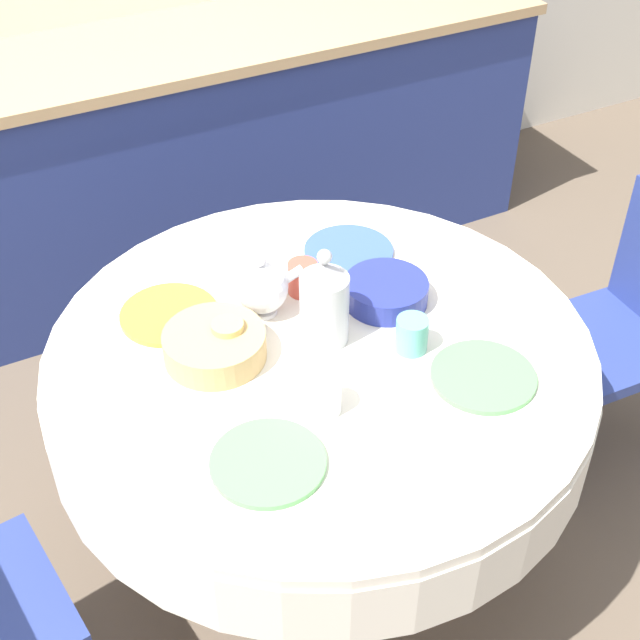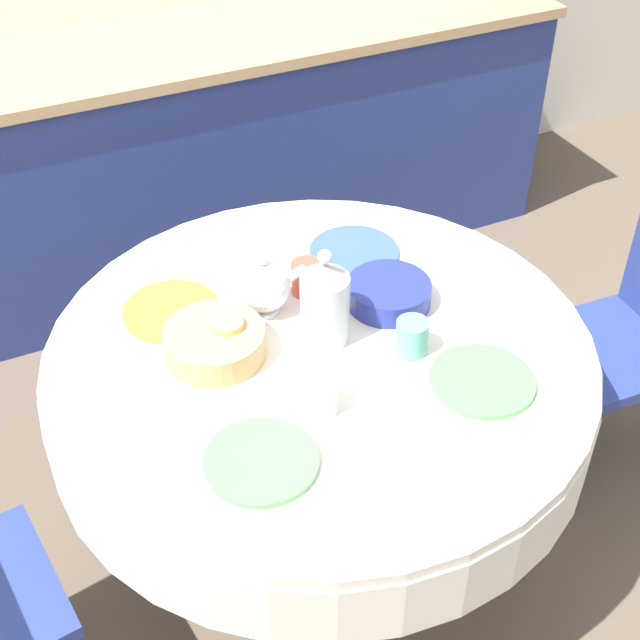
{
  "view_description": "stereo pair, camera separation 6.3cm",
  "coord_description": "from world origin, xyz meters",
  "views": [
    {
      "loc": [
        -0.76,
        -1.45,
        2.19
      ],
      "look_at": [
        0.0,
        0.0,
        0.85
      ],
      "focal_mm": 50.0,
      "sensor_mm": 36.0,
      "label": 1
    },
    {
      "loc": [
        -0.7,
        -1.48,
        2.19
      ],
      "look_at": [
        0.0,
        0.0,
        0.85
      ],
      "focal_mm": 50.0,
      "sensor_mm": 36.0,
      "label": 2
    }
  ],
  "objects": [
    {
      "name": "cup_far_right",
      "position": [
        0.06,
        0.21,
        0.81
      ],
      "size": [
        0.08,
        0.08,
        0.09
      ],
      "primitive_type": "cylinder",
      "color": "#CC4C3D",
      "rests_on": "dining_table"
    },
    {
      "name": "coffee_carafe",
      "position": [
        0.02,
        0.02,
        0.88
      ],
      "size": [
        0.12,
        0.12,
        0.26
      ],
      "color": "#B2B2B7",
      "rests_on": "dining_table"
    },
    {
      "name": "plate_near_right",
      "position": [
        0.28,
        -0.28,
        0.77
      ],
      "size": [
        0.25,
        0.25,
        0.01
      ],
      "primitive_type": "cylinder",
      "color": "#5BA85B",
      "rests_on": "dining_table"
    },
    {
      "name": "plate_far_right",
      "position": [
        0.25,
        0.31,
        0.77
      ],
      "size": [
        0.25,
        0.25,
        0.01
      ],
      "primitive_type": "cylinder",
      "color": "#3856AD",
      "rests_on": "dining_table"
    },
    {
      "name": "plate_far_left",
      "position": [
        -0.29,
        0.28,
        0.77
      ],
      "size": [
        0.25,
        0.25,
        0.01
      ],
      "primitive_type": "cylinder",
      "color": "orange",
      "rests_on": "dining_table"
    },
    {
      "name": "plate_near_left",
      "position": [
        -0.27,
        -0.29,
        0.77
      ],
      "size": [
        0.25,
        0.25,
        0.01
      ],
      "primitive_type": "cylinder",
      "color": "#5BA85B",
      "rests_on": "dining_table"
    },
    {
      "name": "cup_near_left",
      "position": [
        -0.09,
        -0.2,
        0.81
      ],
      "size": [
        0.08,
        0.08,
        0.09
      ],
      "primitive_type": "cylinder",
      "color": "white",
      "rests_on": "dining_table"
    },
    {
      "name": "cup_near_right",
      "position": [
        0.19,
        -0.11,
        0.81
      ],
      "size": [
        0.08,
        0.08,
        0.09
      ],
      "primitive_type": "cylinder",
      "color": "#5BA39E",
      "rests_on": "dining_table"
    },
    {
      "name": "chair_left",
      "position": [
        1.01,
        -0.05,
        0.49
      ],
      "size": [
        0.42,
        0.42,
        0.87
      ],
      "rotation": [
        0.0,
        0.0,
        1.52
      ],
      "color": "navy",
      "rests_on": "ground_plane"
    },
    {
      "name": "cup_far_left",
      "position": [
        -0.2,
        0.08,
        0.81
      ],
      "size": [
        0.08,
        0.08,
        0.09
      ],
      "primitive_type": "cylinder",
      "color": "#DBB766",
      "rests_on": "dining_table"
    },
    {
      "name": "bread_basket",
      "position": [
        -0.24,
        0.08,
        0.8
      ],
      "size": [
        0.25,
        0.25,
        0.07
      ],
      "primitive_type": "cylinder",
      "color": "tan",
      "rests_on": "dining_table"
    },
    {
      "name": "ground_plane",
      "position": [
        0.0,
        0.0,
        0.0
      ],
      "size": [
        12.0,
        12.0,
        0.0
      ],
      "primitive_type": "plane",
      "color": "brown"
    },
    {
      "name": "kitchen_counter",
      "position": [
        0.0,
        1.51,
        0.48
      ],
      "size": [
        3.24,
        0.64,
        0.95
      ],
      "color": "navy",
      "rests_on": "ground_plane"
    },
    {
      "name": "teapot",
      "position": [
        -0.07,
        0.18,
        0.84
      ],
      "size": [
        0.18,
        0.13,
        0.18
      ],
      "color": "white",
      "rests_on": "dining_table"
    },
    {
      "name": "fruit_bowl",
      "position": [
        0.23,
        0.08,
        0.8
      ],
      "size": [
        0.22,
        0.22,
        0.06
      ],
      "primitive_type": "cylinder",
      "color": "navy",
      "rests_on": "dining_table"
    },
    {
      "name": "dining_table",
      "position": [
        0.0,
        0.0,
        0.64
      ],
      "size": [
        1.35,
        1.35,
        0.77
      ],
      "color": "brown",
      "rests_on": "ground_plane"
    }
  ]
}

